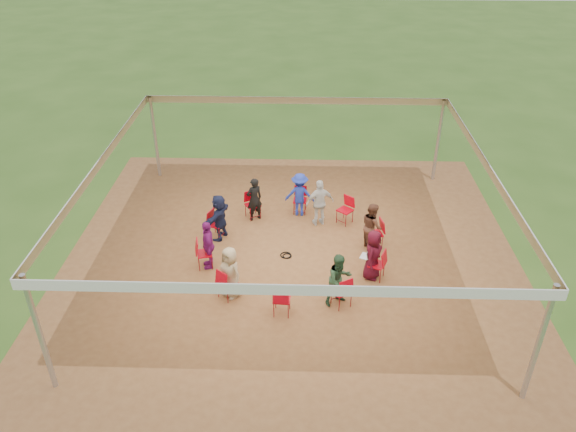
{
  "coord_description": "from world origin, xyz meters",
  "views": [
    {
      "loc": [
        0.29,
        -13.32,
        9.43
      ],
      "look_at": [
        -0.13,
        0.3,
        1.18
      ],
      "focal_mm": 35.0,
      "sensor_mm": 36.0,
      "label": 1
    }
  ],
  "objects_px": {
    "person_seated_2": "(300,195)",
    "chair_8": "(282,299)",
    "chair_3": "(300,200)",
    "person_seated_4": "(219,217)",
    "person_seated_6": "(230,272)",
    "person_seated_7": "(339,280)",
    "chair_6": "(205,253)",
    "person_seated_1": "(372,226)",
    "chair_2": "(345,210)",
    "person_seated_5": "(208,245)",
    "standing_person": "(320,203)",
    "laptop": "(367,255)",
    "cable_coil": "(286,255)",
    "person_seated_3": "(254,199)",
    "chair_9": "(342,291)",
    "person_seated_0": "(373,255)",
    "chair_0": "(376,264)",
    "chair_4": "(253,205)",
    "chair_1": "(375,234)",
    "chair_7": "(228,283)",
    "chair_5": "(217,224)"
  },
  "relations": [
    {
      "from": "person_seated_6",
      "to": "person_seated_7",
      "type": "relative_size",
      "value": 1.0
    },
    {
      "from": "chair_2",
      "to": "person_seated_5",
      "type": "xyz_separation_m",
      "value": [
        -3.93,
        -2.46,
        0.29
      ]
    },
    {
      "from": "chair_4",
      "to": "chair_2",
      "type": "bearing_deg",
      "value": 144.0
    },
    {
      "from": "chair_0",
      "to": "person_seated_1",
      "type": "xyz_separation_m",
      "value": [
        0.0,
        1.51,
        0.29
      ]
    },
    {
      "from": "standing_person",
      "to": "person_seated_3",
      "type": "bearing_deg",
      "value": -25.08
    },
    {
      "from": "chair_4",
      "to": "chair_8",
      "type": "height_order",
      "value": "same"
    },
    {
      "from": "chair_6",
      "to": "chair_9",
      "type": "bearing_deg",
      "value": 54.0
    },
    {
      "from": "chair_1",
      "to": "chair_6",
      "type": "bearing_deg",
      "value": 90.0
    },
    {
      "from": "chair_2",
      "to": "person_seated_4",
      "type": "bearing_deg",
      "value": 55.02
    },
    {
      "from": "chair_8",
      "to": "person_seated_2",
      "type": "height_order",
      "value": "person_seated_2"
    },
    {
      "from": "chair_2",
      "to": "chair_8",
      "type": "xyz_separation_m",
      "value": [
        -1.82,
        -4.39,
        0.0
      ]
    },
    {
      "from": "chair_3",
      "to": "chair_7",
      "type": "distance_m",
      "value": 4.75
    },
    {
      "from": "chair_1",
      "to": "person_seated_7",
      "type": "xyz_separation_m",
      "value": [
        -1.18,
        -2.61,
        0.29
      ]
    },
    {
      "from": "chair_1",
      "to": "cable_coil",
      "type": "relative_size",
      "value": 2.28
    },
    {
      "from": "chair_6",
      "to": "person_seated_1",
      "type": "bearing_deg",
      "value": 90.0
    },
    {
      "from": "person_seated_0",
      "to": "person_seated_1",
      "type": "relative_size",
      "value": 1.0
    },
    {
      "from": "chair_9",
      "to": "person_seated_3",
      "type": "relative_size",
      "value": 0.62
    },
    {
      "from": "chair_1",
      "to": "person_seated_4",
      "type": "bearing_deg",
      "value": 72.46
    },
    {
      "from": "chair_9",
      "to": "standing_person",
      "type": "xyz_separation_m",
      "value": [
        -0.49,
        3.92,
        0.33
      ]
    },
    {
      "from": "chair_5",
      "to": "chair_6",
      "type": "height_order",
      "value": "same"
    },
    {
      "from": "person_seated_1",
      "to": "person_seated_7",
      "type": "bearing_deg",
      "value": 144.0
    },
    {
      "from": "chair_3",
      "to": "person_seated_4",
      "type": "distance_m",
      "value": 2.88
    },
    {
      "from": "chair_5",
      "to": "chair_8",
      "type": "distance_m",
      "value": 4.04
    },
    {
      "from": "person_seated_5",
      "to": "person_seated_7",
      "type": "distance_m",
      "value": 3.85
    },
    {
      "from": "chair_9",
      "to": "person_seated_0",
      "type": "xyz_separation_m",
      "value": [
        0.89,
        1.22,
        0.29
      ]
    },
    {
      "from": "chair_0",
      "to": "laptop",
      "type": "distance_m",
      "value": 0.37
    },
    {
      "from": "chair_2",
      "to": "person_seated_5",
      "type": "relative_size",
      "value": 0.62
    },
    {
      "from": "chair_3",
      "to": "chair_6",
      "type": "bearing_deg",
      "value": 54.0
    },
    {
      "from": "chair_2",
      "to": "chair_3",
      "type": "xyz_separation_m",
      "value": [
        -1.43,
        0.59,
        0.0
      ]
    },
    {
      "from": "chair_9",
      "to": "cable_coil",
      "type": "xyz_separation_m",
      "value": [
        -1.47,
        2.13,
        -0.43
      ]
    },
    {
      "from": "chair_3",
      "to": "laptop",
      "type": "xyz_separation_m",
      "value": [
        1.85,
        -3.34,
        0.23
      ]
    },
    {
      "from": "chair_0",
      "to": "cable_coil",
      "type": "relative_size",
      "value": 2.28
    },
    {
      "from": "chair_4",
      "to": "chair_8",
      "type": "distance_m",
      "value": 4.75
    },
    {
      "from": "chair_6",
      "to": "laptop",
      "type": "height_order",
      "value": "chair_6"
    },
    {
      "from": "chair_1",
      "to": "standing_person",
      "type": "bearing_deg",
      "value": 39.55
    },
    {
      "from": "person_seated_1",
      "to": "person_seated_5",
      "type": "relative_size",
      "value": 1.0
    },
    {
      "from": "chair_6",
      "to": "chair_9",
      "type": "distance_m",
      "value": 4.04
    },
    {
      "from": "chair_3",
      "to": "laptop",
      "type": "bearing_deg",
      "value": 123.51
    },
    {
      "from": "person_seated_1",
      "to": "laptop",
      "type": "relative_size",
      "value": 3.72
    },
    {
      "from": "chair_6",
      "to": "chair_7",
      "type": "distance_m",
      "value": 1.54
    },
    {
      "from": "person_seated_1",
      "to": "standing_person",
      "type": "height_order",
      "value": "standing_person"
    },
    {
      "from": "chair_3",
      "to": "chair_6",
      "type": "distance_m",
      "value": 4.04
    },
    {
      "from": "person_seated_2",
      "to": "chair_8",
      "type": "bearing_deg",
      "value": 90.0
    },
    {
      "from": "chair_0",
      "to": "person_seated_0",
      "type": "height_order",
      "value": "person_seated_0"
    },
    {
      "from": "chair_9",
      "to": "person_seated_3",
      "type": "height_order",
      "value": "person_seated_3"
    },
    {
      "from": "person_seated_4",
      "to": "person_seated_5",
      "type": "distance_m",
      "value": 1.47
    },
    {
      "from": "person_seated_1",
      "to": "cable_coil",
      "type": "bearing_deg",
      "value": 89.18
    },
    {
      "from": "chair_0",
      "to": "laptop",
      "type": "height_order",
      "value": "chair_0"
    },
    {
      "from": "chair_1",
      "to": "chair_6",
      "type": "xyz_separation_m",
      "value": [
        -4.86,
        -1.17,
        0.0
      ]
    },
    {
      "from": "person_seated_7",
      "to": "chair_1",
      "type": "bearing_deg",
      "value": 34.06
    }
  ]
}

